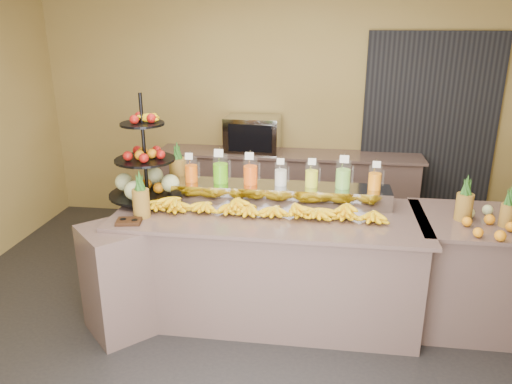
% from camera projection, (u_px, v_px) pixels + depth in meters
% --- Properties ---
extents(ground, '(6.00, 6.00, 0.00)m').
position_uv_depth(ground, '(264.00, 332.00, 4.07)').
color(ground, black).
rests_on(ground, ground).
extents(room_envelope, '(6.04, 5.02, 2.82)m').
position_uv_depth(room_envelope, '(299.00, 88.00, 4.16)').
color(room_envelope, olive).
rests_on(room_envelope, ground).
extents(buffet_counter, '(2.75, 1.25, 0.93)m').
position_uv_depth(buffet_counter, '(255.00, 266.00, 4.17)').
color(buffet_counter, gray).
rests_on(buffet_counter, ground).
extents(right_counter, '(1.08, 0.88, 0.93)m').
position_uv_depth(right_counter, '(477.00, 272.00, 4.07)').
color(right_counter, gray).
rests_on(right_counter, ground).
extents(back_ledge, '(3.10, 0.55, 0.93)m').
position_uv_depth(back_ledge, '(287.00, 190.00, 6.02)').
color(back_ledge, gray).
rests_on(back_ledge, ground).
extents(pitcher_tray, '(1.85, 0.30, 0.15)m').
position_uv_depth(pitcher_tray, '(280.00, 193.00, 4.27)').
color(pitcher_tray, gray).
rests_on(pitcher_tray, buffet_counter).
extents(juice_pitcher_orange_a, '(0.11, 0.12, 0.28)m').
position_uv_depth(juice_pitcher_orange_a, '(191.00, 171.00, 4.32)').
color(juice_pitcher_orange_a, silver).
rests_on(juice_pitcher_orange_a, pitcher_tray).
extents(juice_pitcher_green, '(0.13, 0.14, 0.32)m').
position_uv_depth(juice_pitcher_green, '(221.00, 170.00, 4.28)').
color(juice_pitcher_green, silver).
rests_on(juice_pitcher_green, pitcher_tray).
extents(juice_pitcher_orange_b, '(0.13, 0.13, 0.30)m').
position_uv_depth(juice_pitcher_orange_b, '(250.00, 172.00, 4.25)').
color(juice_pitcher_orange_b, silver).
rests_on(juice_pitcher_orange_b, pitcher_tray).
extents(juice_pitcher_milk, '(0.11, 0.11, 0.26)m').
position_uv_depth(juice_pitcher_milk, '(281.00, 175.00, 4.22)').
color(juice_pitcher_milk, silver).
rests_on(juice_pitcher_milk, pitcher_tray).
extents(juice_pitcher_lemon, '(0.11, 0.12, 0.27)m').
position_uv_depth(juice_pitcher_lemon, '(312.00, 176.00, 4.18)').
color(juice_pitcher_lemon, silver).
rests_on(juice_pitcher_lemon, pitcher_tray).
extents(juice_pitcher_lime, '(0.13, 0.13, 0.31)m').
position_uv_depth(juice_pitcher_lime, '(343.00, 176.00, 4.15)').
color(juice_pitcher_lime, silver).
rests_on(juice_pitcher_lime, pitcher_tray).
extents(juice_pitcher_orange_c, '(0.11, 0.11, 0.26)m').
position_uv_depth(juice_pitcher_orange_c, '(375.00, 179.00, 4.12)').
color(juice_pitcher_orange_c, silver).
rests_on(juice_pitcher_orange_c, pitcher_tray).
extents(banana_heap, '(1.99, 0.18, 0.16)m').
position_uv_depth(banana_heap, '(261.00, 206.00, 4.01)').
color(banana_heap, yellow).
rests_on(banana_heap, buffet_counter).
extents(fruit_stand, '(0.80, 0.80, 0.92)m').
position_uv_depth(fruit_stand, '(151.00, 174.00, 4.27)').
color(fruit_stand, black).
rests_on(fruit_stand, buffet_counter).
extents(condiment_caddy, '(0.21, 0.17, 0.03)m').
position_uv_depth(condiment_caddy, '(129.00, 221.00, 3.84)').
color(condiment_caddy, black).
rests_on(condiment_caddy, buffet_counter).
extents(pineapple_left_a, '(0.13, 0.13, 0.39)m').
position_uv_depth(pineapple_left_a, '(141.00, 200.00, 3.92)').
color(pineapple_left_a, brown).
rests_on(pineapple_left_a, buffet_counter).
extents(pineapple_left_b, '(0.16, 0.16, 0.46)m').
position_uv_depth(pineapple_left_b, '(178.00, 171.00, 4.55)').
color(pineapple_left_b, brown).
rests_on(pineapple_left_b, buffet_counter).
extents(right_fruit_pile, '(0.40, 0.39, 0.21)m').
position_uv_depth(right_fruit_pile, '(485.00, 219.00, 3.75)').
color(right_fruit_pile, brown).
rests_on(right_fruit_pile, right_counter).
extents(oven_warmer, '(0.64, 0.46, 0.42)m').
position_uv_depth(oven_warmer, '(253.00, 134.00, 5.85)').
color(oven_warmer, gray).
rests_on(oven_warmer, back_ledge).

